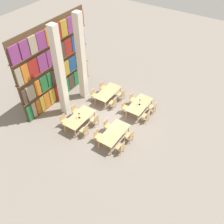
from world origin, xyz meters
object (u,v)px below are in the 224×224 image
at_px(chair_6, 153,107).
at_px(chair_7, 133,99).
at_px(chair_15, 103,87).
at_px(chair_8, 85,130).
at_px(chair_2, 130,136).
at_px(desk_lamp_1, 79,115).
at_px(desk_lamp_0, 140,101).
at_px(pillar_center, 81,59).
at_px(reading_table_1, 140,105).
at_px(reading_table_0, 114,133).
at_px(pillar_left, 60,74).
at_px(chair_5, 125,107).
at_px(chair_4, 146,116).
at_px(chair_14, 122,94).
at_px(chair_1, 98,136).
at_px(chair_9, 64,120).
at_px(reading_table_2, 80,118).
at_px(reading_table_3, 108,93).
at_px(chair_10, 95,120).
at_px(chair_13, 94,95).
at_px(chair_11, 75,111).
at_px(chair_0, 121,147).
at_px(chair_12, 113,103).
at_px(chair_3, 108,125).

relative_size(chair_6, chair_7, 1.00).
bearing_deg(chair_6, chair_15, 89.89).
bearing_deg(chair_8, chair_2, -66.05).
height_order(chair_7, desk_lamp_1, desk_lamp_1).
bearing_deg(desk_lamp_0, pillar_center, 96.78).
height_order(reading_table_1, chair_6, chair_6).
height_order(reading_table_0, chair_6, chair_6).
distance_m(reading_table_1, desk_lamp_1, 4.02).
bearing_deg(chair_15, chair_8, 20.16).
distance_m(pillar_center, reading_table_1, 4.79).
height_order(pillar_left, chair_5, pillar_left).
relative_size(chair_4, chair_14, 1.00).
bearing_deg(chair_1, desk_lamp_0, 166.60).
xyz_separation_m(chair_2, chair_9, (-1.10, 4.04, 0.00)).
xyz_separation_m(reading_table_2, reading_table_3, (3.05, -0.06, 0.00)).
relative_size(chair_1, chair_6, 1.00).
bearing_deg(reading_table_0, desk_lamp_1, 93.07).
xyz_separation_m(chair_1, chair_7, (4.02, -0.04, 0.00)).
bearing_deg(chair_9, chair_7, 148.56).
relative_size(reading_table_1, chair_7, 2.36).
distance_m(reading_table_0, chair_9, 3.32).
bearing_deg(chair_4, reading_table_3, 81.73).
bearing_deg(desk_lamp_1, chair_10, -51.78).
bearing_deg(chair_13, chair_2, 63.81).
bearing_deg(pillar_center, pillar_left, 180.00).
bearing_deg(chair_9, reading_table_1, 137.77).
distance_m(chair_5, reading_table_3, 1.74).
bearing_deg(chair_11, chair_6, 126.72).
relative_size(chair_0, chair_7, 1.00).
bearing_deg(reading_table_2, reading_table_0, -88.18).
xyz_separation_m(pillar_center, desk_lamp_0, (0.49, -4.15, -1.97)).
bearing_deg(chair_8, chair_15, 20.16).
xyz_separation_m(chair_5, chair_13, (-0.06, 2.45, 0.00)).
bearing_deg(chair_12, reading_table_0, -146.29).
distance_m(chair_11, reading_table_3, 2.66).
bearing_deg(reading_table_2, chair_10, -55.74).
relative_size(chair_6, reading_table_2, 0.42).
xyz_separation_m(chair_4, chair_12, (-0.06, 2.45, 0.00)).
bearing_deg(reading_table_0, pillar_left, 83.64).
relative_size(reading_table_0, desk_lamp_1, 5.07).
bearing_deg(chair_11, chair_0, 76.32).
height_order(reading_table_0, chair_15, chair_15).
bearing_deg(chair_0, desk_lamp_0, 11.87).
bearing_deg(chair_12, reading_table_1, -71.17).
height_order(reading_table_3, chair_15, chair_15).
distance_m(chair_9, chair_13, 3.06).
xyz_separation_m(pillar_left, reading_table_0, (-0.46, -4.11, -2.35)).
bearing_deg(desk_lamp_1, chair_1, -103.56).
distance_m(chair_1, chair_7, 4.02).
relative_size(chair_3, chair_8, 1.00).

